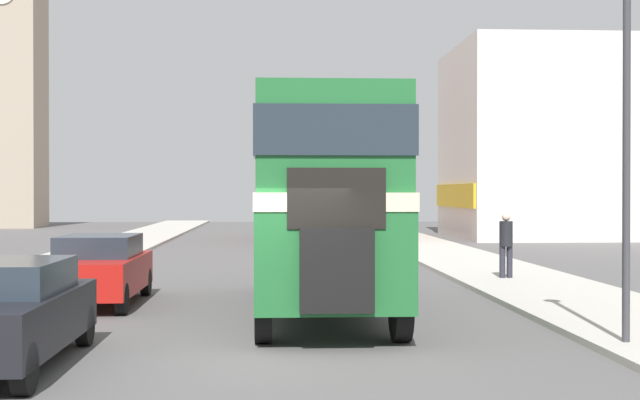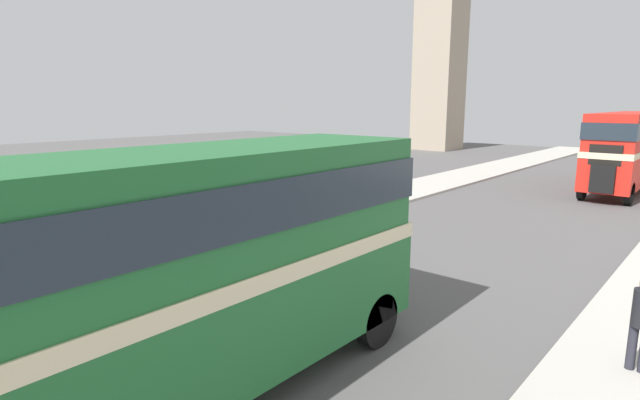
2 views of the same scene
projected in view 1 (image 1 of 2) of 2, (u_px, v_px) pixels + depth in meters
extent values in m
plane|color=#565454|center=(267.00, 355.00, 13.27)|extent=(120.00, 120.00, 0.00)
cube|color=#1E602D|center=(320.00, 246.00, 18.11)|extent=(2.51, 9.21, 1.61)
cube|color=beige|center=(320.00, 200.00, 18.10)|extent=(2.53, 9.26, 0.29)
cube|color=#1E602D|center=(320.00, 150.00, 18.09)|extent=(2.46, 9.03, 1.75)
cube|color=#232D38|center=(320.00, 145.00, 18.09)|extent=(2.53, 9.12, 0.79)
cube|color=black|center=(337.00, 270.00, 13.41)|extent=(1.13, 0.20, 1.28)
cube|color=black|center=(336.00, 198.00, 13.54)|extent=(1.51, 0.12, 0.93)
cylinder|color=black|center=(264.00, 308.00, 14.36)|extent=(0.28, 1.12, 1.12)
cylinder|color=black|center=(401.00, 307.00, 14.48)|extent=(0.28, 1.12, 1.12)
cylinder|color=black|center=(266.00, 269.00, 21.65)|extent=(0.28, 1.12, 1.12)
cylinder|color=black|center=(357.00, 269.00, 21.77)|extent=(0.28, 1.12, 1.12)
cube|color=red|center=(316.00, 213.00, 46.08)|extent=(2.37, 10.90, 1.68)
cube|color=beige|center=(316.00, 193.00, 46.07)|extent=(2.39, 10.95, 0.31)
cube|color=red|center=(316.00, 173.00, 46.06)|extent=(2.32, 10.68, 1.84)
cube|color=#232D38|center=(316.00, 171.00, 46.06)|extent=(2.39, 10.79, 0.83)
cube|color=black|center=(322.00, 217.00, 40.54)|extent=(1.07, 0.20, 1.35)
cube|color=black|center=(322.00, 192.00, 40.68)|extent=(1.42, 0.12, 0.98)
cylinder|color=black|center=(298.00, 232.00, 41.48)|extent=(0.28, 1.12, 1.12)
cylinder|color=black|center=(343.00, 232.00, 41.60)|extent=(0.28, 1.12, 1.12)
cylinder|color=black|center=(293.00, 225.00, 50.46)|extent=(0.28, 1.12, 1.12)
cylinder|color=black|center=(330.00, 225.00, 50.57)|extent=(0.28, 1.12, 1.12)
cube|color=#232D38|center=(3.00, 277.00, 12.49)|extent=(1.61, 2.26, 0.45)
cylinder|color=black|center=(24.00, 369.00, 10.65)|extent=(0.20, 0.64, 0.64)
cylinder|color=black|center=(85.00, 326.00, 14.10)|extent=(0.20, 0.64, 0.64)
cube|color=red|center=(98.00, 274.00, 19.27)|extent=(1.78, 4.27, 0.75)
cube|color=#232D38|center=(99.00, 246.00, 19.43)|extent=(1.57, 2.22, 0.46)
cylinder|color=black|center=(41.00, 299.00, 17.54)|extent=(0.20, 0.64, 0.64)
cylinder|color=black|center=(122.00, 299.00, 17.63)|extent=(0.20, 0.64, 0.64)
cylinder|color=black|center=(78.00, 282.00, 20.91)|extent=(0.20, 0.64, 0.64)
cylinder|color=black|center=(146.00, 282.00, 21.00)|extent=(0.20, 0.64, 0.64)
cylinder|color=#282833|center=(502.00, 262.00, 24.07)|extent=(0.16, 0.16, 0.86)
cylinder|color=#282833|center=(510.00, 262.00, 24.08)|extent=(0.16, 0.16, 0.86)
cylinder|color=black|center=(506.00, 234.00, 24.07)|extent=(0.36, 0.36, 0.68)
sphere|color=beige|center=(506.00, 217.00, 24.06)|extent=(0.23, 0.23, 0.23)
cylinder|color=#38383D|center=(626.00, 164.00, 13.75)|extent=(0.12, 0.12, 5.50)
cube|color=tan|center=(11.00, 87.00, 61.29)|extent=(4.17, 4.17, 19.37)
cube|color=gold|center=(454.00, 196.00, 47.71)|extent=(0.12, 9.57, 1.23)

